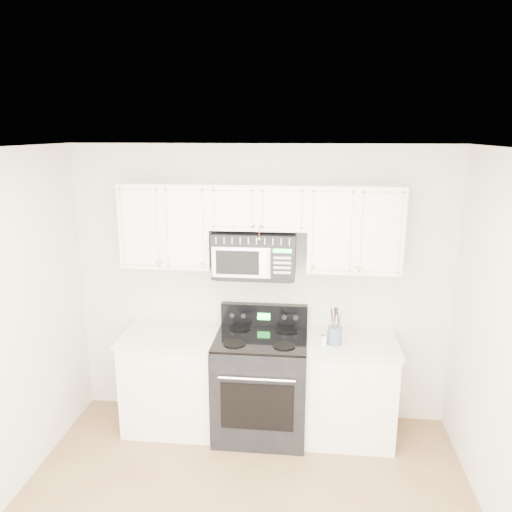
# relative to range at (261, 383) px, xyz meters

# --- Properties ---
(room) EXTENTS (3.51, 3.51, 2.61)m
(room) POSITION_rel_range_xyz_m (-0.03, -1.41, 0.82)
(room) COLOR olive
(room) RESTS_ON ground
(base_cabinet_left) EXTENTS (0.86, 0.65, 0.92)m
(base_cabinet_left) POSITION_rel_range_xyz_m (-0.83, 0.03, -0.06)
(base_cabinet_left) COLOR white
(base_cabinet_left) RESTS_ON ground
(base_cabinet_right) EXTENTS (0.86, 0.65, 0.92)m
(base_cabinet_right) POSITION_rel_range_xyz_m (0.77, 0.03, -0.06)
(base_cabinet_right) COLOR white
(base_cabinet_right) RESTS_ON ground
(range) EXTENTS (0.81, 0.74, 1.13)m
(range) POSITION_rel_range_xyz_m (0.00, 0.00, 0.00)
(range) COLOR black
(range) RESTS_ON ground
(upper_cabinets) EXTENTS (2.44, 0.37, 0.75)m
(upper_cabinets) POSITION_rel_range_xyz_m (-0.03, 0.18, 1.45)
(upper_cabinets) COLOR white
(upper_cabinets) RESTS_ON ground
(microwave) EXTENTS (0.72, 0.41, 0.40)m
(microwave) POSITION_rel_range_xyz_m (-0.07, 0.15, 1.17)
(microwave) COLOR black
(microwave) RESTS_ON ground
(utensil_crock) EXTENTS (0.12, 0.12, 0.33)m
(utensil_crock) POSITION_rel_range_xyz_m (0.64, -0.05, 0.52)
(utensil_crock) COLOR #455871
(utensil_crock) RESTS_ON base_cabinet_right
(shaker_salt) EXTENTS (0.05, 0.05, 0.11)m
(shaker_salt) POSITION_rel_range_xyz_m (0.55, -0.10, 0.49)
(shaker_salt) COLOR white
(shaker_salt) RESTS_ON base_cabinet_right
(shaker_pepper) EXTENTS (0.04, 0.04, 0.10)m
(shaker_pepper) POSITION_rel_range_xyz_m (0.61, 0.07, 0.49)
(shaker_pepper) COLOR white
(shaker_pepper) RESTS_ON base_cabinet_right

